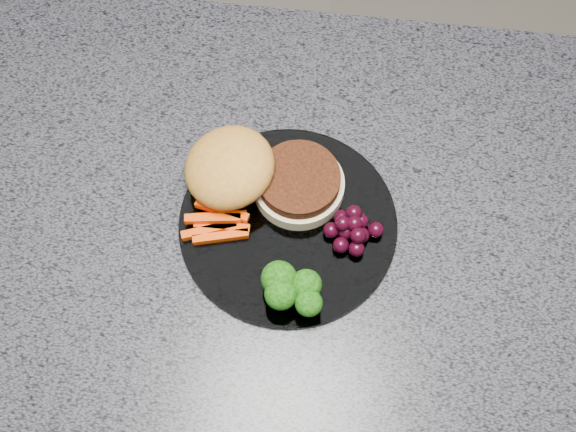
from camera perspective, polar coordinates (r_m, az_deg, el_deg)
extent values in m
plane|color=gray|center=(1.82, -0.29, -11.73)|extent=(4.00, 4.00, 0.00)
cube|color=brown|center=(1.40, -0.37, -7.70)|extent=(1.20, 0.60, 0.86)
cube|color=#494953|center=(0.98, -0.52, 0.12)|extent=(1.20, 0.60, 0.04)
cylinder|color=white|center=(0.95, 0.00, -0.58)|extent=(0.26, 0.26, 0.01)
cylinder|color=beige|center=(0.96, 0.77, 2.14)|extent=(0.13, 0.13, 0.02)
cylinder|color=#481E0E|center=(0.94, 0.78, 2.64)|extent=(0.11, 0.11, 0.02)
ellipsoid|color=#C28930|center=(0.95, -4.16, 3.25)|extent=(0.13, 0.13, 0.06)
cube|color=#E94103|center=(0.95, -4.92, -0.06)|extent=(0.07, 0.02, 0.01)
cube|color=#E94103|center=(0.95, -4.72, -0.77)|extent=(0.07, 0.01, 0.01)
cube|color=#E94103|center=(0.95, -5.63, -1.00)|extent=(0.07, 0.03, 0.01)
cube|color=#E94103|center=(0.95, -4.71, 0.38)|extent=(0.07, 0.02, 0.01)
cube|color=#E94103|center=(0.94, -5.37, -0.19)|extent=(0.07, 0.02, 0.01)
cube|color=#E94103|center=(0.94, -4.81, -1.47)|extent=(0.07, 0.03, 0.01)
cylinder|color=olive|center=(0.91, -0.63, -4.92)|extent=(0.01, 0.01, 0.02)
ellipsoid|color=#0D3907|center=(0.89, -0.64, -4.44)|extent=(0.04, 0.04, 0.04)
cylinder|color=olive|center=(0.91, 1.29, -5.31)|extent=(0.01, 0.01, 0.02)
ellipsoid|color=#0D3907|center=(0.89, 1.31, -4.88)|extent=(0.04, 0.04, 0.03)
cylinder|color=olive|center=(0.91, -0.51, -5.99)|extent=(0.01, 0.01, 0.02)
ellipsoid|color=#0D3907|center=(0.89, -0.52, -5.56)|extent=(0.04, 0.04, 0.03)
cylinder|color=olive|center=(0.90, 1.46, -6.58)|extent=(0.01, 0.01, 0.02)
ellipsoid|color=#0D3907|center=(0.89, 1.49, -6.20)|extent=(0.03, 0.03, 0.03)
sphere|color=black|center=(0.94, 4.14, -1.11)|extent=(0.02, 0.02, 0.02)
sphere|color=black|center=(0.94, 5.25, -1.37)|extent=(0.02, 0.02, 0.02)
sphere|color=black|center=(0.94, 5.21, -0.36)|extent=(0.02, 0.02, 0.02)
sphere|color=black|center=(0.94, 3.84, -0.11)|extent=(0.02, 0.02, 0.02)
sphere|color=black|center=(0.94, 3.10, -1.01)|extent=(0.02, 0.02, 0.02)
sphere|color=black|center=(0.93, 3.79, -2.08)|extent=(0.02, 0.02, 0.02)
sphere|color=black|center=(0.93, 4.90, -2.33)|extent=(0.02, 0.02, 0.02)
sphere|color=black|center=(0.94, 6.27, -0.96)|extent=(0.02, 0.02, 0.02)
sphere|color=black|center=(0.93, 4.75, -0.51)|extent=(0.02, 0.02, 0.02)
sphere|color=black|center=(0.93, 3.91, -0.51)|extent=(0.02, 0.02, 0.02)
sphere|color=black|center=(0.92, 5.00, -1.37)|extent=(0.02, 0.02, 0.02)
sphere|color=black|center=(0.93, 4.72, 0.25)|extent=(0.02, 0.02, 0.02)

